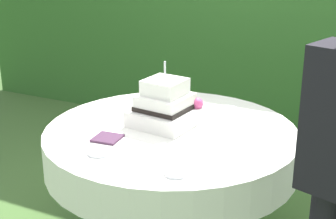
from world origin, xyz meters
TOP-DOWN VIEW (x-y plane):
  - cake_table at (0.00, 0.00)m, footprint 1.37×1.37m
  - wedding_cake at (-0.06, 0.06)m, footprint 0.36×0.36m
  - serving_plate_near at (0.25, -0.47)m, footprint 0.10×0.10m
  - serving_plate_far at (-0.19, 0.34)m, footprint 0.13×0.13m
  - serving_plate_left at (-0.17, -0.44)m, footprint 0.11×0.11m
  - serving_plate_right at (0.17, 0.44)m, footprint 0.10×0.10m
  - napkin_stack at (-0.23, -0.27)m, footprint 0.15×0.15m

SIDE VIEW (x-z plane):
  - cake_table at x=0.00m, z-range 0.27..1.03m
  - napkin_stack at x=-0.23m, z-range 0.76..0.77m
  - serving_plate_near at x=0.25m, z-range 0.76..0.77m
  - serving_plate_far at x=-0.19m, z-range 0.76..0.77m
  - serving_plate_left at x=-0.17m, z-range 0.76..0.77m
  - serving_plate_right at x=0.17m, z-range 0.76..0.77m
  - wedding_cake at x=-0.06m, z-range 0.68..1.04m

